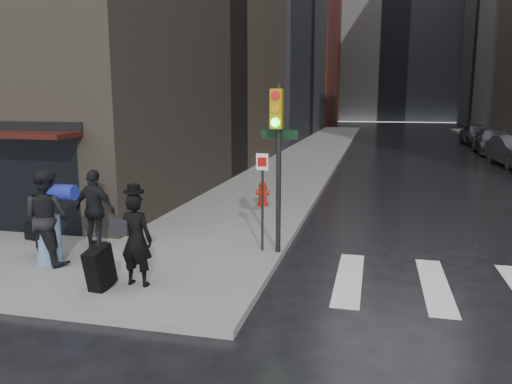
{
  "coord_description": "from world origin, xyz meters",
  "views": [
    {
      "loc": [
        3.9,
        -8.47,
        3.46
      ],
      "look_at": [
        1.19,
        2.78,
        1.3
      ],
      "focal_mm": 35.0,
      "sensor_mm": 36.0,
      "label": 1
    }
  ],
  "objects_px": {
    "man_jeans": "(47,217)",
    "parked_car_3": "(494,142)",
    "traffic_light": "(276,146)",
    "man_greycoat": "(95,209)",
    "fire_hydrant": "(263,195)",
    "man_overcoat": "(129,244)",
    "parked_car_4": "(477,134)"
  },
  "relations": [
    {
      "from": "man_jeans",
      "to": "parked_car_3",
      "type": "height_order",
      "value": "man_jeans"
    },
    {
      "from": "traffic_light",
      "to": "fire_hydrant",
      "type": "xyz_separation_m",
      "value": [
        -1.35,
        4.71,
        -1.98
      ]
    },
    {
      "from": "man_overcoat",
      "to": "parked_car_4",
      "type": "distance_m",
      "value": 35.3
    },
    {
      "from": "man_overcoat",
      "to": "man_greycoat",
      "type": "distance_m",
      "value": 2.71
    },
    {
      "from": "traffic_light",
      "to": "man_jeans",
      "type": "bearing_deg",
      "value": -153.47
    },
    {
      "from": "man_jeans",
      "to": "man_overcoat",
      "type": "bearing_deg",
      "value": 172.1
    },
    {
      "from": "man_greycoat",
      "to": "traffic_light",
      "type": "distance_m",
      "value": 4.3
    },
    {
      "from": "traffic_light",
      "to": "parked_car_3",
      "type": "xyz_separation_m",
      "value": [
        9.41,
        24.36,
        -1.7
      ]
    },
    {
      "from": "man_greycoat",
      "to": "man_jeans",
      "type": "bearing_deg",
      "value": 84.19
    },
    {
      "from": "man_greycoat",
      "to": "parked_car_4",
      "type": "distance_m",
      "value": 34.12
    },
    {
      "from": "man_greycoat",
      "to": "parked_car_3",
      "type": "xyz_separation_m",
      "value": [
        13.42,
        24.92,
        -0.26
      ]
    },
    {
      "from": "man_greycoat",
      "to": "fire_hydrant",
      "type": "xyz_separation_m",
      "value": [
        2.66,
        5.27,
        -0.54
      ]
    },
    {
      "from": "man_jeans",
      "to": "traffic_light",
      "type": "bearing_deg",
      "value": -146.47
    },
    {
      "from": "man_greycoat",
      "to": "parked_car_3",
      "type": "distance_m",
      "value": 28.3
    },
    {
      "from": "fire_hydrant",
      "to": "parked_car_4",
      "type": "distance_m",
      "value": 28.24
    },
    {
      "from": "traffic_light",
      "to": "parked_car_3",
      "type": "relative_size",
      "value": 0.67
    },
    {
      "from": "man_jeans",
      "to": "fire_hydrant",
      "type": "relative_size",
      "value": 2.52
    },
    {
      "from": "parked_car_4",
      "to": "traffic_light",
      "type": "bearing_deg",
      "value": -109.41
    },
    {
      "from": "man_overcoat",
      "to": "parked_car_4",
      "type": "bearing_deg",
      "value": -105.54
    },
    {
      "from": "man_overcoat",
      "to": "fire_hydrant",
      "type": "relative_size",
      "value": 2.43
    },
    {
      "from": "man_jeans",
      "to": "fire_hydrant",
      "type": "height_order",
      "value": "man_jeans"
    },
    {
      "from": "traffic_light",
      "to": "parked_car_4",
      "type": "bearing_deg",
      "value": 77.31
    },
    {
      "from": "man_overcoat",
      "to": "parked_car_3",
      "type": "bearing_deg",
      "value": -109.51
    },
    {
      "from": "traffic_light",
      "to": "fire_hydrant",
      "type": "height_order",
      "value": "traffic_light"
    },
    {
      "from": "man_jeans",
      "to": "parked_car_3",
      "type": "bearing_deg",
      "value": -106.3
    },
    {
      "from": "traffic_light",
      "to": "man_greycoat",
      "type": "bearing_deg",
      "value": -167.66
    },
    {
      "from": "parked_car_3",
      "to": "traffic_light",
      "type": "bearing_deg",
      "value": -108.59
    },
    {
      "from": "man_greycoat",
      "to": "man_overcoat",
      "type": "bearing_deg",
      "value": 143.03
    },
    {
      "from": "man_greycoat",
      "to": "fire_hydrant",
      "type": "height_order",
      "value": "man_greycoat"
    },
    {
      "from": "man_greycoat",
      "to": "parked_car_3",
      "type": "relative_size",
      "value": 0.33
    },
    {
      "from": "parked_car_3",
      "to": "fire_hydrant",
      "type": "bearing_deg",
      "value": -116.18
    },
    {
      "from": "fire_hydrant",
      "to": "parked_car_3",
      "type": "distance_m",
      "value": 22.4
    }
  ]
}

